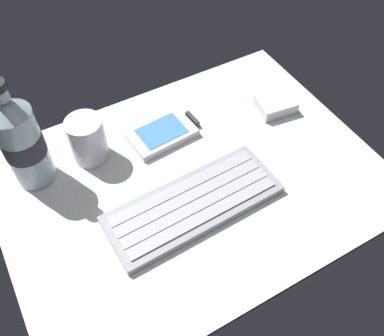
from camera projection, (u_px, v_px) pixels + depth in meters
ground_plane at (193, 183)px, 74.29cm from camera, size 64.00×48.00×2.80cm
keyboard at (193, 204)px, 69.45cm from camera, size 29.37×12.01×1.70cm
handheld_device at (165, 132)px, 79.53cm from camera, size 13.21×8.52×1.50cm
juice_cup at (88, 141)px, 73.91cm from camera, size 6.40×6.40×8.50cm
water_bottle at (21, 141)px, 67.01cm from camera, size 6.73×6.73×20.80cm
charger_block at (275, 105)px, 83.49cm from camera, size 7.69×6.50×2.40cm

